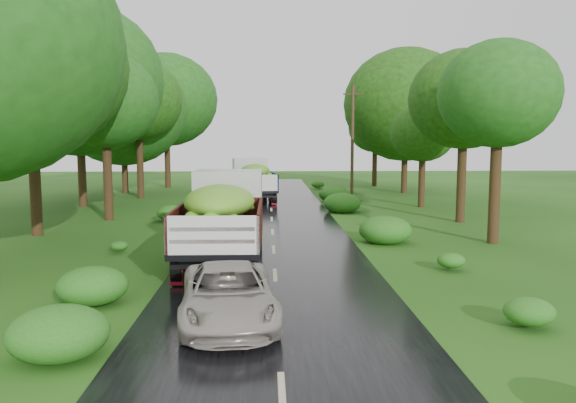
{
  "coord_description": "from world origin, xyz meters",
  "views": [
    {
      "loc": [
        -0.23,
        -12.78,
        4.15
      ],
      "look_at": [
        0.59,
        9.15,
        1.7
      ],
      "focal_mm": 35.0,
      "sensor_mm": 36.0,
      "label": 1
    }
  ],
  "objects_px": {
    "truck_far": "(253,177)",
    "car": "(228,294)",
    "truck_near": "(224,213)",
    "utility_pole": "(352,141)"
  },
  "relations": [
    {
      "from": "truck_far",
      "to": "car",
      "type": "relative_size",
      "value": 1.52
    },
    {
      "from": "truck_near",
      "to": "utility_pole",
      "type": "distance_m",
      "value": 21.19
    },
    {
      "from": "truck_near",
      "to": "truck_far",
      "type": "xyz_separation_m",
      "value": [
        0.49,
        18.95,
        -0.11
      ]
    },
    {
      "from": "truck_near",
      "to": "car",
      "type": "bearing_deg",
      "value": -84.51
    },
    {
      "from": "truck_far",
      "to": "utility_pole",
      "type": "relative_size",
      "value": 0.89
    },
    {
      "from": "truck_far",
      "to": "car",
      "type": "bearing_deg",
      "value": -97.46
    },
    {
      "from": "truck_near",
      "to": "utility_pole",
      "type": "relative_size",
      "value": 0.91
    },
    {
      "from": "truck_far",
      "to": "car",
      "type": "height_order",
      "value": "truck_far"
    },
    {
      "from": "truck_near",
      "to": "car",
      "type": "distance_m",
      "value": 6.46
    },
    {
      "from": "car",
      "to": "utility_pole",
      "type": "xyz_separation_m",
      "value": [
        6.75,
        26.11,
        3.36
      ]
    }
  ]
}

